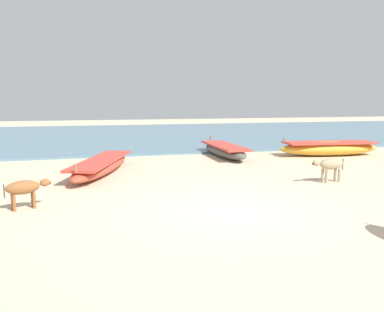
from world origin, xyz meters
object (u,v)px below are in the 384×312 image
at_px(fishing_boat_6, 224,150).
at_px(calf_near_dun, 330,165).
at_px(calf_far_brown, 25,188).
at_px(fishing_boat_1, 329,148).
at_px(fishing_boat_3, 102,165).

bearing_deg(fishing_boat_6, calf_near_dun, -167.58).
bearing_deg(calf_far_brown, fishing_boat_1, 6.48).
xyz_separation_m(fishing_boat_1, calf_near_dun, (-3.16, -4.59, 0.17)).
bearing_deg(fishing_boat_3, calf_far_brown, -5.27).
distance_m(fishing_boat_1, calf_far_brown, 12.12).
bearing_deg(fishing_boat_1, fishing_boat_3, 16.15).
distance_m(fishing_boat_1, fishing_boat_6, 4.34).
xyz_separation_m(fishing_boat_3, calf_far_brown, (-1.71, -3.72, 0.19)).
bearing_deg(fishing_boat_6, fishing_boat_3, 117.59).
bearing_deg(calf_far_brown, fishing_boat_6, 23.55).
xyz_separation_m(fishing_boat_1, calf_far_brown, (-10.93, -5.24, 0.12)).
bearing_deg(fishing_boat_6, fishing_boat_1, -101.02).
bearing_deg(fishing_boat_3, fishing_boat_1, 118.82).
relative_size(fishing_boat_3, calf_near_dun, 4.58).
xyz_separation_m(fishing_boat_1, fishing_boat_3, (-9.21, -1.52, -0.07)).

